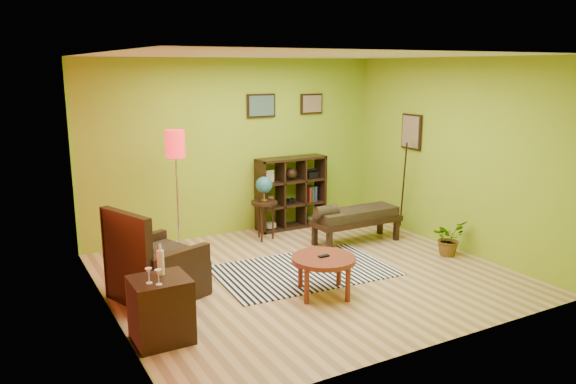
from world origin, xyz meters
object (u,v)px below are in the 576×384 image
coffee_table (324,262)px  potted_plant (448,242)px  floor_lamp (176,156)px  bench (354,217)px  armchair (154,270)px  globe_table (264,192)px  cube_shelf (292,193)px  side_cabinet (161,309)px

coffee_table → potted_plant: (2.35, 0.34, -0.21)m
floor_lamp → bench: floor_lamp is taller
armchair → floor_lamp: 1.75m
globe_table → bench: size_ratio=0.70×
coffee_table → potted_plant: size_ratio=1.50×
floor_lamp → globe_table: size_ratio=1.82×
coffee_table → cube_shelf: bearing=68.0°
cube_shelf → armchair: bearing=-148.2°
bench → potted_plant: size_ratio=2.83×
armchair → side_cabinet: bearing=-102.5°
coffee_table → floor_lamp: 2.56m
coffee_table → potted_plant: bearing=8.2°
armchair → globe_table: bearing=32.6°
coffee_table → globe_table: 2.34m
cube_shelf → potted_plant: 2.70m
coffee_table → bench: 2.09m
armchair → side_cabinet: (-0.25, -1.11, -0.00)m
armchair → bench: bearing=9.5°
side_cabinet → floor_lamp: floor_lamp is taller
coffee_table → bench: size_ratio=0.53×
potted_plant → cube_shelf: bearing=118.3°
side_cabinet → cube_shelf: (3.11, 2.89, 0.27)m
bench → armchair: bearing=-170.5°
coffee_table → armchair: 2.00m
floor_lamp → potted_plant: 4.06m
coffee_table → floor_lamp: floor_lamp is taller
potted_plant → bench: bearing=127.5°
side_cabinet → globe_table: bearing=46.1°
cube_shelf → bench: bearing=-71.7°
armchair → floor_lamp: floor_lamp is taller
globe_table → potted_plant: 2.84m
armchair → globe_table: 2.59m
bench → globe_table: bearing=143.7°
floor_lamp → bench: (2.59, -0.58, -1.06)m
coffee_table → globe_table: globe_table is taller
floor_lamp → cube_shelf: size_ratio=1.53×
coffee_table → cube_shelf: (1.09, 2.69, 0.19)m
armchair → potted_plant: 4.18m
globe_table → cube_shelf: bearing=29.1°
coffee_table → cube_shelf: cube_shelf is taller
armchair → floor_lamp: (0.68, 1.13, 1.15)m
coffee_table → armchair: armchair is taller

